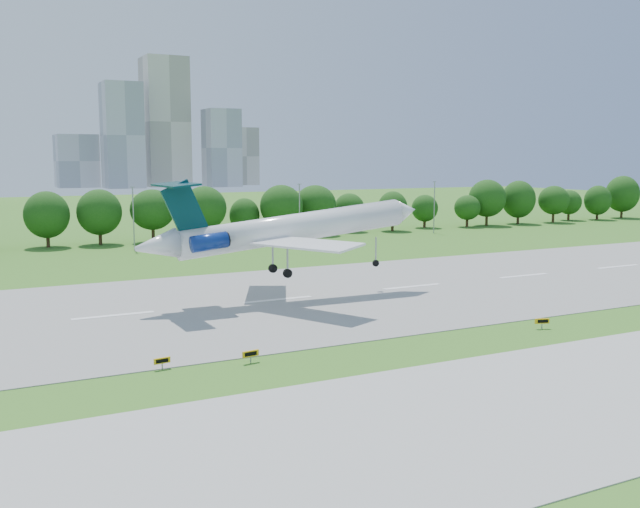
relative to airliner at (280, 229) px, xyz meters
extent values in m
plane|color=#31671B|center=(-20.39, -24.98, -8.86)|extent=(600.00, 600.00, 0.00)
cube|color=gray|center=(-20.39, 0.02, -8.82)|extent=(400.00, 45.00, 0.08)
cube|color=#ADADA8|center=(-20.39, -42.98, -8.82)|extent=(400.00, 23.00, 0.08)
cylinder|color=#382314|center=(-0.39, 67.02, -7.06)|extent=(0.70, 0.70, 3.60)
sphere|color=#12360D|center=(-0.39, 67.02, -2.66)|extent=(8.40, 8.40, 8.40)
cylinder|color=#382314|center=(39.61, 67.02, -7.06)|extent=(0.70, 0.70, 3.60)
sphere|color=#12360D|center=(39.61, 67.02, -2.66)|extent=(8.40, 8.40, 8.40)
cylinder|color=#382314|center=(79.61, 67.02, -7.06)|extent=(0.70, 0.70, 3.60)
sphere|color=#12360D|center=(79.61, 67.02, -2.66)|extent=(8.40, 8.40, 8.40)
cylinder|color=#382314|center=(119.61, 67.02, -7.06)|extent=(0.70, 0.70, 3.60)
sphere|color=#12360D|center=(119.61, 67.02, -2.66)|extent=(8.40, 8.40, 8.40)
cylinder|color=gray|center=(-5.39, 57.02, -2.86)|extent=(0.24, 0.24, 12.00)
cube|color=gray|center=(-5.39, 57.02, 3.24)|extent=(0.90, 0.25, 0.18)
cylinder|color=gray|center=(29.61, 57.02, -2.86)|extent=(0.24, 0.24, 12.00)
cube|color=gray|center=(29.61, 57.02, 3.24)|extent=(0.90, 0.25, 0.18)
cylinder|color=gray|center=(64.61, 57.02, -2.86)|extent=(0.24, 0.24, 12.00)
cube|color=gray|center=(64.61, 57.02, 3.24)|extent=(0.90, 0.25, 0.18)
cube|color=#B2B2B7|center=(54.61, 355.02, 22.14)|extent=(22.00, 22.00, 62.00)
cube|color=beige|center=(84.61, 370.02, 31.14)|extent=(26.00, 26.00, 80.00)
cube|color=#B2B2B7|center=(114.61, 350.02, 15.14)|extent=(20.00, 20.00, 48.00)
cube|color=beige|center=(137.61, 375.02, 10.14)|extent=(18.00, 18.00, 38.00)
cube|color=#B2B2B7|center=(31.61, 380.02, 7.14)|extent=(24.00, 24.00, 32.00)
cylinder|color=white|center=(1.88, 0.02, 0.03)|extent=(30.08, 3.87, 6.29)
cone|color=white|center=(18.39, 0.24, 1.59)|extent=(3.54, 3.53, 3.77)
cone|color=white|center=(-15.42, -0.20, -1.21)|extent=(5.13, 3.55, 3.92)
cube|color=white|center=(0.18, -6.96, -1.13)|extent=(10.10, 13.81, 0.72)
cube|color=white|center=(0.00, 6.96, -1.13)|extent=(9.85, 13.83, 0.72)
cube|color=#052F38|center=(-12.04, -0.16, 2.84)|extent=(5.48, 0.57, 6.82)
cube|color=#052F38|center=(-13.03, -0.17, 5.63)|extent=(3.31, 9.49, 0.52)
cylinder|color=navy|center=(-10.02, -2.72, -0.80)|extent=(4.36, 1.95, 2.28)
cylinder|color=navy|center=(-10.08, 2.46, -0.80)|extent=(4.36, 1.95, 2.28)
cylinder|color=gray|center=(13.82, 0.18, -3.45)|extent=(0.20, 0.20, 3.48)
cylinder|color=black|center=(13.82, 0.18, -5.19)|extent=(0.90, 0.31, 0.90)
cylinder|color=gray|center=(-0.08, -2.19, -3.45)|extent=(0.24, 0.24, 3.48)
cylinder|color=black|center=(-0.08, -2.19, -5.19)|extent=(1.10, 0.46, 1.09)
cylinder|color=gray|center=(-0.13, 2.19, -3.45)|extent=(0.24, 0.24, 3.48)
cylinder|color=black|center=(-0.13, 2.19, -5.19)|extent=(1.10, 0.46, 1.09)
cube|color=gray|center=(-20.74, -22.44, -8.55)|extent=(0.10, 0.10, 0.62)
cube|color=#F0AB0C|center=(-20.74, -22.44, -8.11)|extent=(1.43, 0.34, 0.49)
cube|color=black|center=(-20.73, -22.53, -8.11)|extent=(1.06, 0.16, 0.31)
cube|color=gray|center=(-13.48, -24.00, -8.53)|extent=(0.11, 0.11, 0.67)
cube|color=#F0AB0C|center=(-13.48, -24.00, -8.05)|extent=(1.55, 0.39, 0.53)
cube|color=black|center=(-13.47, -24.10, -8.05)|extent=(1.15, 0.19, 0.34)
cube|color=gray|center=(17.83, -26.08, -8.53)|extent=(0.12, 0.12, 0.67)
cube|color=#F0AB0C|center=(17.83, -26.08, -8.05)|extent=(1.52, 0.65, 0.53)
cube|color=black|center=(17.79, -26.18, -8.05)|extent=(1.10, 0.38, 0.34)
camera|label=1|loc=(-35.13, -79.59, 8.53)|focal=40.00mm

